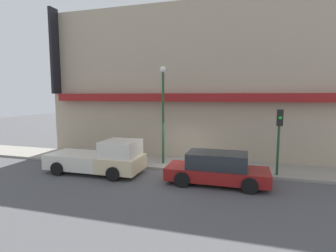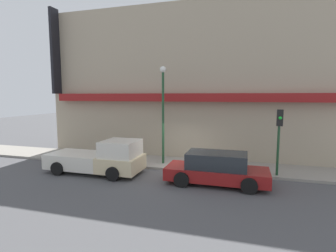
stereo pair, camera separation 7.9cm
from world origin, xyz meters
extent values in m
plane|color=#4C4C4F|center=(0.00, 0.00, 0.00)|extent=(80.00, 80.00, 0.00)
cube|color=gray|center=(0.00, 1.39, 0.07)|extent=(36.00, 2.77, 0.13)
cube|color=tan|center=(0.00, 4.27, 4.92)|extent=(19.80, 3.00, 9.84)
cube|color=maroon|center=(0.00, 2.47, 3.98)|extent=(18.22, 0.60, 0.50)
cube|color=black|center=(-9.40, 2.37, 7.15)|extent=(0.20, 0.80, 5.84)
cube|color=beige|center=(-2.58, -1.41, 0.61)|extent=(2.05, 1.97, 0.77)
cube|color=silver|center=(-2.58, -1.41, 1.40)|extent=(1.74, 1.81, 0.81)
cube|color=silver|center=(-5.14, -1.41, 0.61)|extent=(3.07, 1.97, 0.77)
cylinder|color=black|center=(-2.52, -0.43, 0.35)|extent=(0.69, 0.22, 0.69)
cylinder|color=black|center=(-2.52, -2.39, 0.35)|extent=(0.69, 0.22, 0.69)
cylinder|color=black|center=(-5.70, -0.43, 0.35)|extent=(0.69, 0.22, 0.69)
cylinder|color=black|center=(-5.70, -2.39, 0.35)|extent=(0.69, 0.22, 0.69)
cube|color=maroon|center=(2.30, -1.41, 0.49)|extent=(4.67, 1.77, 0.56)
cube|color=#23282D|center=(2.30, -1.41, 1.13)|extent=(2.71, 1.59, 0.71)
cylinder|color=black|center=(3.75, -0.52, 0.35)|extent=(0.69, 0.22, 0.69)
cylinder|color=black|center=(3.75, -2.30, 0.35)|extent=(0.69, 0.22, 0.69)
cylinder|color=black|center=(0.86, -0.52, 0.35)|extent=(0.69, 0.22, 0.69)
cylinder|color=black|center=(0.86, -2.30, 0.35)|extent=(0.69, 0.22, 0.69)
cylinder|color=red|center=(-4.56, 0.78, 0.37)|extent=(0.17, 0.17, 0.48)
sphere|color=red|center=(-4.56, 0.78, 0.68)|extent=(0.16, 0.16, 0.16)
cylinder|color=#1E4728|center=(-1.05, 1.00, 2.76)|extent=(0.14, 0.14, 5.25)
sphere|color=silver|center=(-1.05, 1.00, 5.57)|extent=(0.36, 0.36, 0.36)
cylinder|color=#1E4728|center=(5.11, 0.38, 1.78)|extent=(0.12, 0.12, 3.29)
cube|color=black|center=(5.11, 0.22, 3.02)|extent=(0.28, 0.20, 0.80)
sphere|color=green|center=(5.11, 0.10, 3.02)|extent=(0.16, 0.16, 0.16)
camera|label=1|loc=(3.43, -13.39, 4.09)|focal=28.00mm
camera|label=2|loc=(3.51, -13.37, 4.09)|focal=28.00mm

